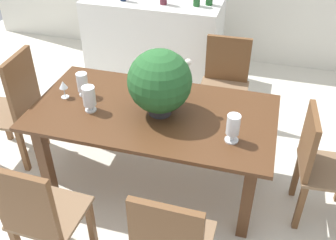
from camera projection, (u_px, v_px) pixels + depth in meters
ground_plane at (153, 184)px, 3.38m from camera, size 7.04×7.04×0.00m
dining_table at (153, 123)px, 3.05m from camera, size 1.86×0.98×0.74m
chair_foot_end at (318, 163)px, 2.83m from camera, size 0.47×0.46×0.93m
chair_head_end at (16, 105)px, 3.36m from camera, size 0.49×0.47×1.04m
chair_far_right at (225, 80)px, 3.80m from camera, size 0.47×0.43×0.92m
chair_near_left at (40, 215)px, 2.41m from camera, size 0.44×0.43×0.98m
flower_centerpiece at (160, 82)px, 2.80m from camera, size 0.47×0.47×0.51m
crystal_vase_left at (82, 83)px, 3.10m from camera, size 0.09×0.09×0.20m
crystal_vase_center_near at (89, 97)px, 2.92m from camera, size 0.10×0.10×0.21m
crystal_vase_right at (233, 126)px, 2.62m from camera, size 0.10×0.10×0.21m
wine_glass at (63, 86)px, 3.08m from camera, size 0.07×0.07×0.15m
kitchen_counter at (154, 40)px, 4.62m from camera, size 1.54×0.69×0.98m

